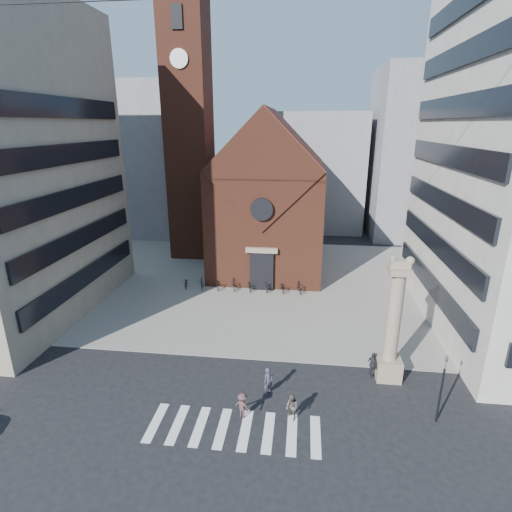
% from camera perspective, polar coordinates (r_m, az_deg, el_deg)
% --- Properties ---
extents(ground, '(120.00, 120.00, 0.00)m').
position_cam_1_polar(ground, '(26.78, -3.25, -19.11)').
color(ground, black).
rests_on(ground, ground).
extents(piazza, '(46.00, 30.00, 0.05)m').
position_cam_1_polar(piazza, '(43.26, 1.10, -3.72)').
color(piazza, gray).
rests_on(piazza, ground).
extents(zebra_crossing, '(10.20, 3.20, 0.01)m').
position_cam_1_polar(zebra_crossing, '(24.43, -3.19, -23.46)').
color(zebra_crossing, white).
rests_on(zebra_crossing, ground).
extents(church, '(12.00, 16.65, 18.00)m').
position_cam_1_polar(church, '(46.84, 1.92, 8.14)').
color(church, '#5E2C1D').
rests_on(church, ground).
extents(campanile, '(5.50, 5.50, 31.20)m').
position_cam_1_polar(campanile, '(50.85, -9.53, 17.50)').
color(campanile, '#5E2C1D').
rests_on(campanile, ground).
extents(bg_block_left, '(16.00, 14.00, 22.00)m').
position_cam_1_polar(bg_block_left, '(65.65, -14.98, 13.14)').
color(bg_block_left, gray).
rests_on(bg_block_left, ground).
extents(bg_block_mid, '(14.00, 12.00, 18.00)m').
position_cam_1_polar(bg_block_mid, '(66.33, 8.76, 11.84)').
color(bg_block_mid, gray).
rests_on(bg_block_mid, ground).
extents(bg_block_right, '(16.00, 14.00, 24.00)m').
position_cam_1_polar(bg_block_right, '(65.57, 23.46, 13.15)').
color(bg_block_right, gray).
rests_on(bg_block_right, ground).
extents(lion_column, '(1.63, 1.60, 8.68)m').
position_cam_1_polar(lion_column, '(27.78, 18.91, -10.21)').
color(lion_column, gray).
rests_on(lion_column, ground).
extents(traffic_light, '(0.13, 0.16, 4.30)m').
position_cam_1_polar(traffic_light, '(25.62, 24.97, -16.70)').
color(traffic_light, black).
rests_on(traffic_light, ground).
extents(pedestrian_0, '(0.80, 0.78, 1.85)m').
position_cam_1_polar(pedestrian_0, '(26.26, 1.78, -17.45)').
color(pedestrian_0, '#3C3347').
rests_on(pedestrian_0, ground).
extents(pedestrian_1, '(0.98, 1.02, 1.65)m').
position_cam_1_polar(pedestrian_1, '(24.56, 5.15, -20.72)').
color(pedestrian_1, '#4E463E').
rests_on(pedestrian_1, ground).
extents(pedestrian_2, '(0.81, 1.15, 1.81)m').
position_cam_1_polar(pedestrian_2, '(28.84, 16.36, -14.71)').
color(pedestrian_2, '#25262D').
rests_on(pedestrian_2, ground).
extents(pedestrian_3, '(1.17, 0.94, 1.59)m').
position_cam_1_polar(pedestrian_3, '(24.66, -1.92, -20.55)').
color(pedestrian_3, '#483030').
rests_on(pedestrian_3, ground).
extents(scooter_0, '(1.11, 1.98, 0.99)m').
position_cam_1_polar(scooter_0, '(42.32, -9.95, -3.77)').
color(scooter_0, black).
rests_on(scooter_0, piazza).
extents(scooter_1, '(0.96, 1.89, 1.09)m').
position_cam_1_polar(scooter_1, '(41.86, -7.76, -3.83)').
color(scooter_1, black).
rests_on(scooter_1, piazza).
extents(scooter_2, '(1.11, 1.98, 0.99)m').
position_cam_1_polar(scooter_2, '(41.51, -5.51, -4.02)').
color(scooter_2, black).
rests_on(scooter_2, piazza).
extents(scooter_3, '(0.96, 1.89, 1.09)m').
position_cam_1_polar(scooter_3, '(41.17, -3.23, -4.06)').
color(scooter_3, black).
rests_on(scooter_3, piazza).
extents(scooter_4, '(1.11, 1.98, 0.99)m').
position_cam_1_polar(scooter_4, '(40.95, -0.91, -4.25)').
color(scooter_4, black).
rests_on(scooter_4, piazza).
extents(scooter_5, '(0.96, 1.89, 1.09)m').
position_cam_1_polar(scooter_5, '(40.75, 1.43, -4.28)').
color(scooter_5, black).
rests_on(scooter_5, piazza).
extents(scooter_6, '(1.11, 1.98, 0.99)m').
position_cam_1_polar(scooter_6, '(40.67, 3.78, -4.45)').
color(scooter_6, black).
rests_on(scooter_6, piazza).
extents(scooter_7, '(0.96, 1.89, 1.09)m').
position_cam_1_polar(scooter_7, '(40.60, 6.15, -4.48)').
color(scooter_7, black).
rests_on(scooter_7, piazza).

